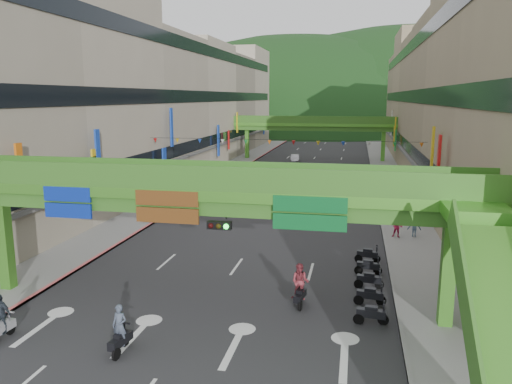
{
  "coord_description": "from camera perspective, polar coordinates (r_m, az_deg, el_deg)",
  "views": [
    {
      "loc": [
        6.87,
        -16.02,
        10.12
      ],
      "look_at": [
        0.0,
        18.0,
        3.5
      ],
      "focal_mm": 35.0,
      "sensor_mm": 36.0,
      "label": 1
    }
  ],
  "objects": [
    {
      "name": "hill_left",
      "position": [
        177.67,
        4.36,
        7.51
      ],
      "size": [
        168.0,
        140.0,
        112.0
      ],
      "primitive_type": "ellipsoid",
      "color": "#1C4419",
      "rests_on": "ground"
    },
    {
      "name": "car_silver",
      "position": [
        78.92,
        4.46,
        3.85
      ],
      "size": [
        1.73,
        3.87,
        1.23
      ],
      "primitive_type": "imported",
      "rotation": [
        0.0,
        0.0,
        0.11
      ],
      "color": "#A8A7AE",
      "rests_on": "ground"
    },
    {
      "name": "scooter_rider_left",
      "position": [
        24.06,
        -27.16,
        -12.65
      ],
      "size": [
        1.03,
        1.6,
        2.06
      ],
      "color": "#94929B",
      "rests_on": "ground"
    },
    {
      "name": "parked_scooter_row",
      "position": [
        27.75,
        12.82,
        -9.72
      ],
      "size": [
        1.6,
        9.41,
        1.08
      ],
      "color": "black",
      "rests_on": "ground"
    },
    {
      "name": "sidewalk_left",
      "position": [
        69.13,
        -3.7,
        2.42
      ],
      "size": [
        4.0,
        140.0,
        0.15
      ],
      "primitive_type": "cube",
      "color": "gray",
      "rests_on": "ground"
    },
    {
      "name": "sidewalk_right",
      "position": [
        66.91,
        14.83,
        1.81
      ],
      "size": [
        4.0,
        140.0,
        0.15
      ],
      "primitive_type": "cube",
      "color": "gray",
      "rests_on": "ground"
    },
    {
      "name": "scooter_rider_mid",
      "position": [
        24.85,
        5.07,
        -10.46
      ],
      "size": [
        0.97,
        1.6,
        2.17
      ],
      "color": "black",
      "rests_on": "ground"
    },
    {
      "name": "bunting_string",
      "position": [
        46.72,
        2.93,
        5.68
      ],
      "size": [
        26.0,
        0.36,
        0.47
      ],
      "color": "black",
      "rests_on": "ground"
    },
    {
      "name": "pedestrian_blue",
      "position": [
        38.02,
        17.64,
        -4.0
      ],
      "size": [
        0.73,
        0.5,
        1.49
      ],
      "primitive_type": "imported",
      "rotation": [
        0.0,
        0.0,
        3.07
      ],
      "color": "#3C5166",
      "rests_on": "ground"
    },
    {
      "name": "pedestrian_red",
      "position": [
        37.46,
        15.84,
        -4.1
      ],
      "size": [
        0.82,
        0.68,
        1.51
      ],
      "primitive_type": "imported",
      "rotation": [
        0.0,
        0.0,
        -0.16
      ],
      "color": "#BF1B49",
      "rests_on": "ground"
    },
    {
      "name": "scooter_rider_far",
      "position": [
        60.83,
        1.96,
        2.29
      ],
      "size": [
        0.98,
        1.6,
        2.19
      ],
      "color": "maroon",
      "rests_on": "ground"
    },
    {
      "name": "ground",
      "position": [
        20.16,
        -10.8,
        -19.55
      ],
      "size": [
        320.0,
        320.0,
        0.0
      ],
      "primitive_type": "plane",
      "color": "black",
      "rests_on": "ground"
    },
    {
      "name": "building_row_right",
      "position": [
        67.12,
        22.08,
        9.46
      ],
      "size": [
        12.8,
        95.0,
        19.0
      ],
      "color": "gray",
      "rests_on": "ground"
    },
    {
      "name": "curb_right",
      "position": [
        66.82,
        13.2,
        1.88
      ],
      "size": [
        0.2,
        140.0,
        0.18
      ],
      "primitive_type": "cube",
      "color": "gray",
      "rests_on": "ground"
    },
    {
      "name": "car_yellow",
      "position": [
        60.6,
        6.81,
        1.75
      ],
      "size": [
        2.09,
        4.1,
        1.34
      ],
      "primitive_type": "imported",
      "rotation": [
        0.0,
        0.0,
        0.13
      ],
      "color": "gold",
      "rests_on": "ground"
    },
    {
      "name": "overpass_near",
      "position": [
        22.75,
        -3.99,
        -1.71
      ],
      "size": [
        28.0,
        12.27,
        7.1
      ],
      "color": "#4C9E2D",
      "rests_on": "ground"
    },
    {
      "name": "curb_left",
      "position": [
        68.66,
        -2.16,
        2.39
      ],
      "size": [
        0.2,
        140.0,
        0.18
      ],
      "primitive_type": "cube",
      "color": "#CC5959",
      "rests_on": "ground"
    },
    {
      "name": "building_row_left",
      "position": [
        70.89,
        -10.09,
        10.1
      ],
      "size": [
        12.8,
        95.0,
        19.0
      ],
      "color": "#9E937F",
      "rests_on": "ground"
    },
    {
      "name": "hill_right",
      "position": [
        197.12,
        16.82,
        7.4
      ],
      "size": [
        208.0,
        176.0,
        128.0
      ],
      "primitive_type": "ellipsoid",
      "color": "#1C4419",
      "rests_on": "ground"
    },
    {
      "name": "road_slab",
      "position": [
        67.15,
        5.41,
        2.09
      ],
      "size": [
        18.0,
        140.0,
        0.02
      ],
      "primitive_type": "cube",
      "color": "#28282B",
      "rests_on": "ground"
    },
    {
      "name": "overpass_far",
      "position": [
        81.45,
        6.61,
        7.41
      ],
      "size": [
        28.0,
        2.2,
        7.1
      ],
      "color": "#4C9E2D",
      "rests_on": "ground"
    },
    {
      "name": "pedestrian_dark",
      "position": [
        41.79,
        18.46,
        -2.63
      ],
      "size": [
        1.01,
        0.88,
        1.64
      ],
      "primitive_type": "imported",
      "rotation": [
        0.0,
        0.0,
        -0.62
      ],
      "color": "#222029",
      "rests_on": "ground"
    },
    {
      "name": "scooter_rider_near",
      "position": [
        21.32,
        -15.29,
        -15.07
      ],
      "size": [
        0.69,
        1.6,
        2.05
      ],
      "color": "black",
      "rests_on": "ground"
    }
  ]
}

